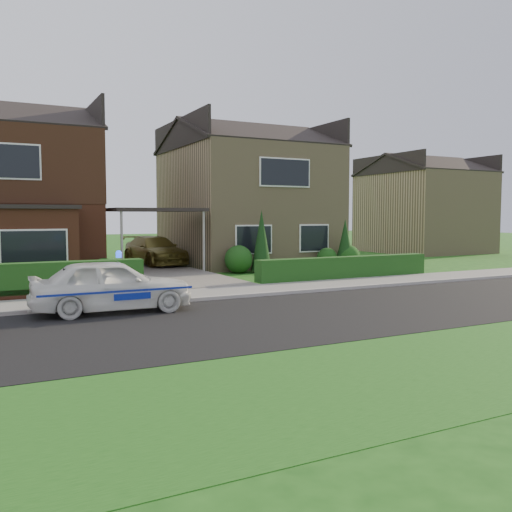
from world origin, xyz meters
TOP-DOWN VIEW (x-y plane):
  - ground at (0.00, 0.00)m, footprint 120.00×120.00m
  - road at (0.00, 0.00)m, footprint 60.00×6.00m
  - kerb at (0.00, 3.05)m, footprint 60.00×0.16m
  - sidewalk at (0.00, 4.10)m, footprint 60.00×2.00m
  - grass_verge at (0.00, -5.00)m, footprint 60.00×4.00m
  - driveway at (0.00, 11.00)m, footprint 3.80×12.00m
  - house_left at (-5.78, 13.90)m, footprint 7.50×9.53m
  - house_right at (5.80, 13.99)m, footprint 7.50×8.06m
  - carport_link at (0.00, 10.95)m, footprint 3.80×3.00m
  - dwarf_wall at (-5.80, 5.30)m, footprint 7.70×0.25m
  - hedge_left at (-5.80, 5.45)m, footprint 7.50×0.55m
  - hedge_right at (5.80, 5.35)m, footprint 7.50×0.55m
  - shrub_left_mid at (-4.00, 9.30)m, footprint 1.32×1.32m
  - shrub_left_near at (-2.40, 9.60)m, footprint 0.84×0.84m
  - shrub_right_near at (3.20, 9.40)m, footprint 1.20×1.20m
  - shrub_right_mid at (7.80, 9.50)m, footprint 0.96×0.96m
  - shrub_right_far at (8.80, 9.20)m, footprint 1.08×1.08m
  - conifer_a at (4.20, 9.20)m, footprint 0.90×0.90m
  - conifer_b at (8.60, 9.20)m, footprint 0.90×0.90m
  - neighbour_right at (20.00, 16.00)m, footprint 6.50×7.00m
  - police_car at (-3.63, 2.40)m, footprint 3.68×4.09m
  - driveway_car at (0.87, 13.93)m, footprint 2.37×4.79m
  - potted_plant_c at (-4.27, 8.94)m, footprint 0.61×0.61m

SIDE VIEW (x-z plane):
  - ground at x=0.00m, z-range 0.00..0.00m
  - road at x=0.00m, z-range -0.01..0.01m
  - grass_verge at x=0.00m, z-range -0.01..0.01m
  - hedge_left at x=-5.80m, z-range -0.45..0.45m
  - hedge_right at x=5.80m, z-range -0.40..0.40m
  - sidewalk at x=0.00m, z-range 0.00..0.10m
  - kerb at x=0.00m, z-range 0.00..0.12m
  - driveway at x=0.00m, z-range 0.00..0.12m
  - dwarf_wall at x=-5.80m, z-range 0.00..0.36m
  - potted_plant_c at x=-4.27m, z-range 0.00..0.80m
  - shrub_left_near at x=-2.40m, z-range 0.00..0.84m
  - shrub_right_mid at x=7.80m, z-range 0.00..0.96m
  - shrub_right_far at x=8.80m, z-range 0.00..1.08m
  - shrub_right_near at x=3.20m, z-range 0.00..1.20m
  - shrub_left_mid at x=-4.00m, z-range 0.00..1.32m
  - police_car at x=-3.63m, z-range -0.08..1.45m
  - driveway_car at x=0.87m, z-range 0.12..1.46m
  - conifer_b at x=8.60m, z-range 0.00..2.20m
  - conifer_a at x=4.20m, z-range 0.00..2.60m
  - neighbour_right at x=20.00m, z-range 0.00..5.20m
  - carport_link at x=0.00m, z-range 1.27..4.04m
  - house_right at x=5.80m, z-range 0.04..7.29m
  - house_left at x=-5.78m, z-range 0.19..7.44m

